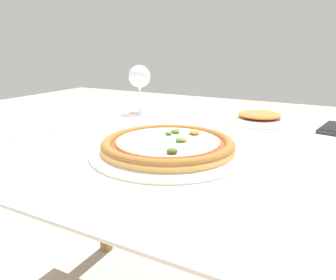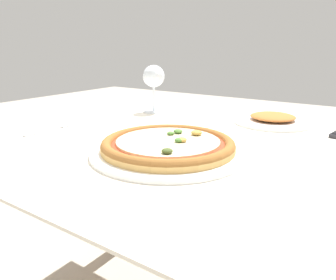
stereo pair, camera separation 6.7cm
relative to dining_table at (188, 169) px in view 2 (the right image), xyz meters
The scene contains 5 objects.
dining_table is the anchor object (origin of this frame).
pizza_plate 0.18m from the dining_table, 76.55° to the right, with size 0.32×0.32×0.04m.
fork 0.37m from the dining_table, 156.86° to the right, with size 0.03×0.17×0.00m.
wine_glass_far_left 0.38m from the dining_table, 141.63° to the left, with size 0.08×0.08×0.16m.
side_plate 0.30m from the dining_table, 64.06° to the left, with size 0.22×0.22×0.03m.
Camera 2 is at (0.40, -0.67, 0.92)m, focal length 35.00 mm.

